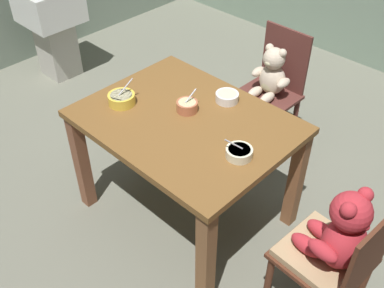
# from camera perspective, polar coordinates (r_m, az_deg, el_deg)

# --- Properties ---
(ground_plane) EXTENTS (5.20, 5.20, 0.04)m
(ground_plane) POSITION_cam_1_polar(r_m,az_deg,el_deg) (2.96, -0.68, -8.65)
(ground_plane) COLOR slate
(dining_table) EXTENTS (1.13, 0.88, 0.73)m
(dining_table) POSITION_cam_1_polar(r_m,az_deg,el_deg) (2.53, -0.79, 0.95)
(dining_table) COLOR brown
(dining_table) RESTS_ON ground_plane
(teddy_chair_far_center) EXTENTS (0.39, 0.42, 0.90)m
(teddy_chair_far_center) POSITION_cam_1_polar(r_m,az_deg,el_deg) (3.15, 9.90, 7.68)
(teddy_chair_far_center) COLOR #572B26
(teddy_chair_far_center) RESTS_ON ground_plane
(teddy_chair_near_right) EXTENTS (0.41, 0.40, 0.91)m
(teddy_chair_near_right) POSITION_cam_1_polar(r_m,az_deg,el_deg) (2.12, 17.83, -11.91)
(teddy_chair_near_right) COLOR #522B1A
(teddy_chair_near_right) RESTS_ON ground_plane
(porridge_bowl_terracotta_center) EXTENTS (0.12, 0.13, 0.12)m
(porridge_bowl_terracotta_center) POSITION_cam_1_polar(r_m,az_deg,el_deg) (2.50, -0.62, 4.82)
(porridge_bowl_terracotta_center) COLOR #BB6846
(porridge_bowl_terracotta_center) RESTS_ON dining_table
(porridge_bowl_cream_near_right) EXTENTS (0.13, 0.13, 0.11)m
(porridge_bowl_cream_near_right) POSITION_cam_1_polar(r_m,az_deg,el_deg) (2.21, 5.96, -1.07)
(porridge_bowl_cream_near_right) COLOR beige
(porridge_bowl_cream_near_right) RESTS_ON dining_table
(porridge_bowl_white_far_center) EXTENTS (0.13, 0.13, 0.05)m
(porridge_bowl_white_far_center) POSITION_cam_1_polar(r_m,az_deg,el_deg) (2.59, 4.45, 5.93)
(porridge_bowl_white_far_center) COLOR white
(porridge_bowl_white_far_center) RESTS_ON dining_table
(porridge_bowl_yellow_near_left) EXTENTS (0.15, 0.16, 0.14)m
(porridge_bowl_yellow_near_left) POSITION_cam_1_polar(r_m,az_deg,el_deg) (2.58, -8.87, 5.66)
(porridge_bowl_yellow_near_left) COLOR yellow
(porridge_bowl_yellow_near_left) RESTS_ON dining_table
(sink_basin) EXTENTS (0.47, 0.46, 0.81)m
(sink_basin) POSITION_cam_1_polar(r_m,az_deg,el_deg) (4.23, -17.31, 14.79)
(sink_basin) COLOR #B7B2A8
(sink_basin) RESTS_ON ground_plane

